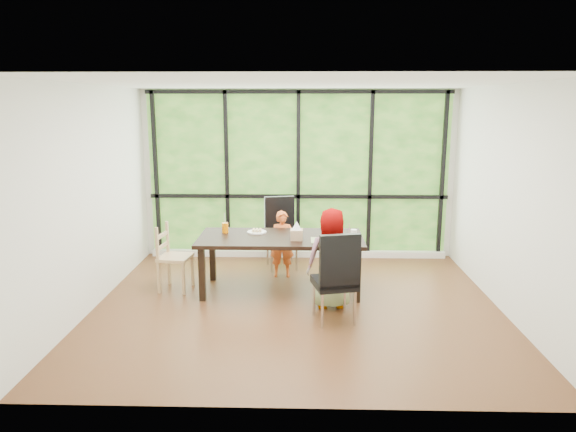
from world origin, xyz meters
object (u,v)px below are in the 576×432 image
at_px(chair_interior_leather, 334,276).
at_px(plate_far, 257,232).
at_px(plate_near, 328,240).
at_px(dining_table, 281,264).
at_px(child_older, 331,258).
at_px(child_toddler, 282,244).
at_px(chair_end_beech, 175,257).
at_px(green_cup, 349,238).
at_px(tissue_box, 297,235).
at_px(white_mug, 354,233).
at_px(chair_window_leather, 282,234).
at_px(orange_cup, 225,228).

bearing_deg(chair_interior_leather, plate_far, -63.42).
height_order(chair_interior_leather, plate_near, chair_interior_leather).
bearing_deg(plate_near, dining_table, 162.47).
relative_size(chair_interior_leather, child_older, 0.87).
bearing_deg(plate_near, child_toddler, 127.90).
xyz_separation_m(chair_end_beech, plate_far, (1.09, 0.20, 0.31)).
bearing_deg(chair_interior_leather, dining_table, -69.45).
relative_size(green_cup, tissue_box, 0.68).
bearing_deg(tissue_box, green_cup, -8.23).
relative_size(white_mug, tissue_box, 0.53).
distance_m(chair_window_leather, chair_interior_leather, 2.09).
distance_m(chair_window_leather, plate_near, 1.37).
xyz_separation_m(orange_cup, green_cup, (1.64, -0.45, -0.01)).
xyz_separation_m(plate_near, orange_cup, (-1.38, 0.39, 0.06)).
xyz_separation_m(orange_cup, tissue_box, (0.98, -0.35, -0.00)).
distance_m(chair_end_beech, plate_far, 1.15).
height_order(chair_interior_leather, orange_cup, chair_interior_leather).
relative_size(dining_table, child_older, 1.75).
height_order(dining_table, chair_end_beech, chair_end_beech).
distance_m(chair_interior_leather, plate_near, 0.82).
height_order(dining_table, green_cup, green_cup).
bearing_deg(chair_interior_leather, tissue_box, -74.85).
relative_size(chair_end_beech, white_mug, 10.84).
distance_m(chair_window_leather, white_mug, 1.38).
bearing_deg(orange_cup, green_cup, -15.25).
xyz_separation_m(green_cup, tissue_box, (-0.67, 0.10, 0.01)).
bearing_deg(orange_cup, plate_near, -15.60).
relative_size(dining_table, tissue_box, 13.74).
bearing_deg(dining_table, white_mug, 4.25).
relative_size(chair_interior_leather, tissue_box, 6.84).
distance_m(dining_table, child_toddler, 0.61).
distance_m(chair_window_leather, plate_far, 0.87).
relative_size(plate_near, tissue_box, 1.50).
bearing_deg(white_mug, plate_far, 174.12).
height_order(chair_end_beech, white_mug, chair_end_beech).
bearing_deg(chair_end_beech, plate_near, -88.36).
bearing_deg(chair_end_beech, tissue_box, -88.55).
relative_size(child_older, plate_far, 4.71).
bearing_deg(green_cup, child_toddler, 135.84).
distance_m(dining_table, child_older, 0.88).
bearing_deg(child_older, child_toddler, -65.79).
bearing_deg(green_cup, chair_interior_leather, -106.96).
relative_size(child_older, tissue_box, 7.86).
relative_size(chair_interior_leather, plate_near, 4.55).
distance_m(chair_interior_leather, child_older, 0.44).
bearing_deg(tissue_box, child_toddler, 105.71).
distance_m(child_toddler, orange_cup, 0.93).
relative_size(orange_cup, white_mug, 1.64).
xyz_separation_m(child_toddler, orange_cup, (-0.76, -0.41, 0.33)).
distance_m(chair_interior_leather, tissue_box, 0.98).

